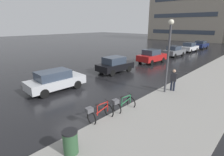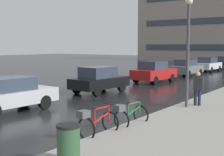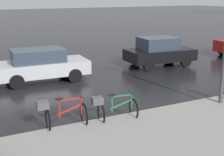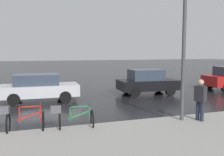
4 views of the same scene
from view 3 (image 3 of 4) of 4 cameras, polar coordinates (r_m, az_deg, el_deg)
ground_plane at (r=13.09m, az=-9.82°, el=-2.59°), size 140.00×140.00×0.00m
bicycle_nearest at (r=9.45m, az=-9.28°, el=-6.43°), size 0.84×1.47×1.01m
bicycle_second at (r=9.85m, az=0.16°, el=-5.44°), size 0.82×1.47×0.95m
car_silver at (r=14.71m, az=-12.81°, el=2.39°), size 1.94×4.23×1.52m
car_black at (r=17.65m, az=8.65°, el=4.81°), size 2.07×3.89×1.61m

